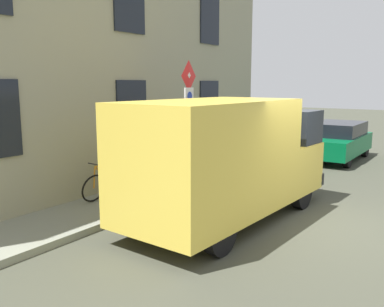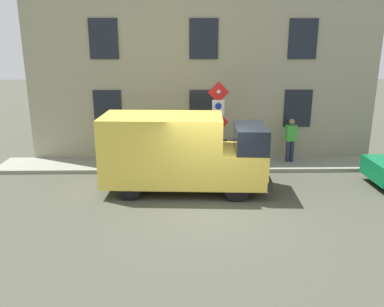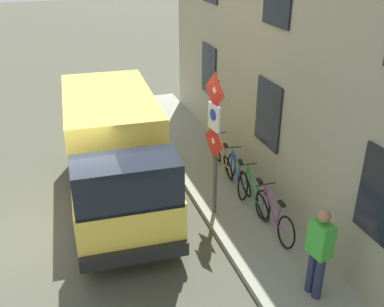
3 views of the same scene
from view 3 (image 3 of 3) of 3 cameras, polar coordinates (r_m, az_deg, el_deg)
name	(u,v)px [view 3 (image 3 of 3)]	position (r m, az deg, el deg)	size (l,w,h in m)	color
ground_plane	(60,233)	(10.10, -16.57, -9.76)	(80.00, 80.00, 0.00)	#404235
sidewalk_slab	(231,199)	(10.74, 4.97, -5.86)	(1.71, 15.83, 0.14)	gray
building_facade	(288,60)	(9.97, 12.20, 11.70)	(0.75, 13.83, 6.71)	gray
sign_post_stacked	(214,130)	(9.16, 2.88, 3.06)	(0.18, 0.56, 3.12)	#474C47
delivery_van	(115,152)	(10.25, -9.92, 0.25)	(2.29, 5.43, 2.50)	yellow
bicycle_purple	(274,216)	(9.47, 10.46, -7.91)	(0.46, 1.71, 0.89)	black
bicycle_green	(254,193)	(10.17, 7.94, -5.09)	(0.46, 1.72, 0.89)	black
bicycle_blue	(237,174)	(10.92, 5.77, -2.64)	(0.49, 1.71, 0.89)	black
bicycle_orange	(222,157)	(11.69, 3.88, -0.51)	(0.46, 1.72, 0.89)	black
pedestrian	(319,250)	(7.79, 15.98, -11.86)	(0.31, 0.43, 1.72)	#262B47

